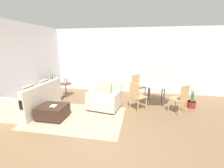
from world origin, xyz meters
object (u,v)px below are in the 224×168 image
Objects in this scene: ottoman at (53,111)px; dining_chair_far_left at (137,84)px; side_table at (66,87)px; dining_chair_near_right at (181,97)px; tv_remote_primary at (49,104)px; couch at (36,101)px; picture_frame at (65,81)px; dining_chair_near_left at (137,95)px; book_stack at (53,106)px; potted_plant at (54,90)px; tv_remote_secondary at (42,107)px; armchair at (105,98)px; dining_table at (156,86)px; potted_plant_small at (192,102)px.

ottoman is 0.84× the size of dining_chair_far_left.
side_table is 4.30m from dining_chair_near_right.
tv_remote_primary is at bearing 160.99° from ottoman.
couch reaches higher than ottoman.
dining_chair_near_left is (2.88, -0.89, -0.10)m from picture_frame.
potted_plant is at bearing 121.06° from book_stack.
tv_remote_secondary is (-0.27, -0.12, -0.01)m from book_stack.
tv_remote_primary is (0.70, -0.35, 0.08)m from couch.
dining_chair_near_left is at bearing -13.45° from potted_plant.
dining_table is (1.69, 0.68, 0.33)m from armchair.
ottoman is 3.79m from dining_chair_near_right.
armchair is 8.41× the size of tv_remote_secondary.
side_table is 3.56m from dining_table.
dining_chair_near_right is at bearing -45.00° from dining_chair_far_left.
dining_chair_far_left is (-1.32, 1.32, 0.00)m from dining_chair_near_right.
armchair is 1.89m from tv_remote_secondary.
armchair is at bearing -127.38° from dining_chair_far_left.
couch reaches higher than side_table.
ottoman is 3.30m from dining_chair_far_left.
book_stack is at bearing -26.26° from couch.
dining_table is at bearing 18.41° from couch.
potted_plant reaches higher than dining_table.
potted_plant is at bearing 98.78° from couch.
tv_remote_primary is 1.30× the size of tv_remote_secondary.
dining_chair_far_left is at bearing 156.63° from potted_plant_small.
dining_chair_far_left is at bearing 135.00° from dining_chair_near_right.
picture_frame is at bearing -171.49° from dining_chair_far_left.
book_stack is 0.13× the size of dining_table.
potted_plant reaches higher than potted_plant_small.
book_stack is 2.06m from picture_frame.
armchair is (2.13, 0.59, 0.02)m from couch.
picture_frame is 0.16× the size of dining_table.
dining_chair_near_left is at bearing -135.00° from dining_table.
dining_chair_near_left is (1.03, 0.02, 0.18)m from armchair.
side_table is at bearing 99.77° from tv_remote_secondary.
picture_frame is at bearing 176.28° from dining_table.
couch is 4.03m from dining_table.
dining_chair_near_right is (3.64, 1.00, 0.31)m from ottoman.
book_stack is at bearing 23.99° from tv_remote_secondary.
potted_plant_small is (4.27, 1.50, -0.19)m from tv_remote_primary.
dining_table is (3.54, -0.23, 0.30)m from side_table.
dining_chair_near_left is at bearing 23.44° from ottoman.
book_stack is at bearing -163.59° from dining_chair_near_right.
dining_chair_near_right reaches higher than ottoman.
potted_plant reaches higher than picture_frame.
armchair is at bearing 33.49° from tv_remote_primary.
tv_remote_secondary is 0.66× the size of picture_frame.
dining_chair_far_left is at bearing 8.72° from potted_plant.
tv_remote_secondary is at bearing -163.03° from dining_chair_near_right.
picture_frame is (-0.43, 1.85, 0.23)m from tv_remote_primary.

